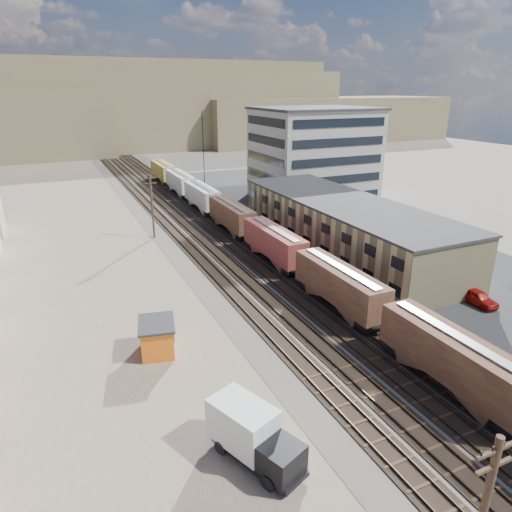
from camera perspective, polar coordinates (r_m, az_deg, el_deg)
name	(u,v)px	position (r m, az deg, el deg)	size (l,w,h in m)	color
ground	(365,363)	(41.22, 13.42, -12.86)	(300.00, 300.00, 0.00)	#6B6356
ballast_bed	(192,219)	(82.75, -8.05, 4.63)	(18.00, 200.00, 0.06)	#4C4742
dirt_yard	(78,252)	(70.15, -21.36, 0.49)	(24.00, 180.00, 0.03)	#776252
asphalt_lot	(342,226)	(79.05, 10.74, 3.72)	(26.00, 120.00, 0.04)	#232326
rail_tracks	(189,219)	(82.58, -8.42, 4.64)	(11.40, 200.00, 0.24)	black
freight_train	(251,227)	(67.37, -0.65, 3.63)	(3.00, 119.74, 4.46)	black
warehouse	(344,226)	(66.31, 10.89, 3.76)	(12.40, 40.40, 7.25)	tan
office_tower	(313,154)	(96.65, 7.17, 12.53)	(22.60, 18.60, 18.45)	#9E998E
utility_pole_north	(152,205)	(71.92, -12.88, 6.27)	(2.20, 0.32, 10.00)	#382619
radio_mast	(204,158)	(91.99, -6.56, 12.08)	(1.20, 0.16, 18.00)	black
hills_north	(100,109)	(195.90, -18.88, 16.98)	(265.00, 80.00, 32.00)	#716444
box_truck	(252,434)	(30.60, -0.44, -21.41)	(4.72, 7.12, 3.57)	silver
maintenance_shed	(157,337)	(41.76, -12.23, -9.86)	(3.86, 4.57, 2.94)	orange
parked_car_red	(478,297)	(55.14, 26.01, -4.68)	(1.86, 4.63, 1.58)	#9E120E
parked_car_blue	(346,212)	(85.00, 11.21, 5.39)	(2.60, 5.65, 1.57)	#171C50
parked_car_far	(314,192)	(100.65, 7.26, 7.91)	(1.76, 4.37, 1.49)	silver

